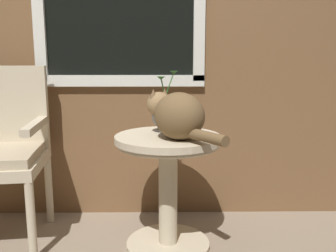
% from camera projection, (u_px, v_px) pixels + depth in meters
% --- Properties ---
extents(back_wall, '(4.00, 0.07, 2.60)m').
position_uv_depth(back_wall, '(120.00, 13.00, 2.25)').
color(back_wall, brown).
rests_on(back_wall, ground_plane).
extents(wicker_side_table, '(0.56, 0.56, 0.63)m').
position_uv_depth(wicker_side_table, '(168.00, 173.00, 1.94)').
color(wicker_side_table, beige).
rests_on(wicker_side_table, ground_plane).
extents(cat, '(0.38, 0.49, 0.24)m').
position_uv_depth(cat, '(177.00, 115.00, 1.80)').
color(cat, brown).
rests_on(cat, wicker_side_table).
extents(pewter_vase_with_ivy, '(0.15, 0.15, 0.33)m').
position_uv_depth(pewter_vase_with_ivy, '(165.00, 113.00, 2.00)').
color(pewter_vase_with_ivy, gray).
rests_on(pewter_vase_with_ivy, wicker_side_table).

